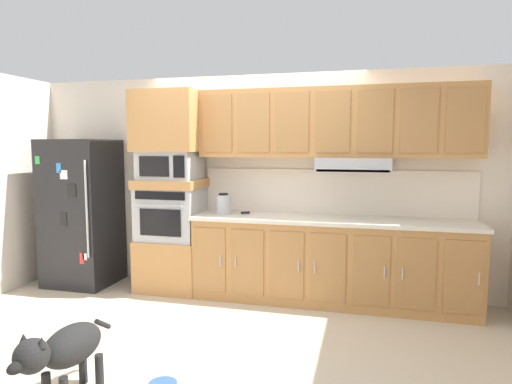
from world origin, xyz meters
TOP-DOWN VIEW (x-y plane):
  - ground_plane at (0.00, 0.00)m, footprint 9.60×9.60m
  - back_kitchen_wall at (0.00, 1.11)m, footprint 6.20×0.12m
  - refrigerator at (-2.07, 0.68)m, footprint 0.76×0.73m
  - oven_base_cabinet at (-0.92, 0.75)m, footprint 0.74×0.62m
  - built_in_oven at (-0.92, 0.75)m, footprint 0.70×0.62m
  - appliance_mid_shelf at (-0.92, 0.75)m, footprint 0.74×0.62m
  - microwave at (-0.92, 0.75)m, footprint 0.64×0.54m
  - appliance_upper_cabinet at (-0.92, 0.75)m, footprint 0.74×0.62m
  - lower_cabinet_run at (0.92, 0.75)m, footprint 2.95×0.63m
  - countertop_slab at (0.92, 0.75)m, footprint 2.99×0.64m
  - backsplash_panel at (0.92, 1.04)m, footprint 2.99×0.02m
  - upper_cabinet_with_hood at (0.94, 0.87)m, footprint 2.95×0.48m
  - screwdriver at (-0.03, 0.79)m, footprint 0.16×0.17m
  - electric_kettle at (-0.26, 0.70)m, footprint 0.17×0.17m
  - dog at (-0.60, -1.58)m, footprint 0.31×0.86m

SIDE VIEW (x-z plane):
  - ground_plane at x=0.00m, z-range 0.00..0.00m
  - oven_base_cabinet at x=-0.92m, z-range 0.00..0.60m
  - dog at x=-0.60m, z-range 0.08..0.64m
  - lower_cabinet_run at x=0.92m, z-range 0.00..0.88m
  - refrigerator at x=-2.07m, z-range 0.00..1.76m
  - countertop_slab at x=0.92m, z-range 0.88..0.92m
  - built_in_oven at x=-0.92m, z-range 0.60..1.20m
  - screwdriver at x=-0.03m, z-range 0.92..0.95m
  - electric_kettle at x=-0.26m, z-range 0.91..1.15m
  - backsplash_panel at x=0.92m, z-range 0.92..1.42m
  - back_kitchen_wall at x=0.00m, z-range 0.00..2.50m
  - appliance_mid_shelf at x=-0.92m, z-range 1.20..1.30m
  - microwave at x=-0.92m, z-range 1.30..1.62m
  - upper_cabinet_with_hood at x=0.94m, z-range 1.46..2.34m
  - appliance_upper_cabinet at x=-0.92m, z-range 1.62..2.30m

